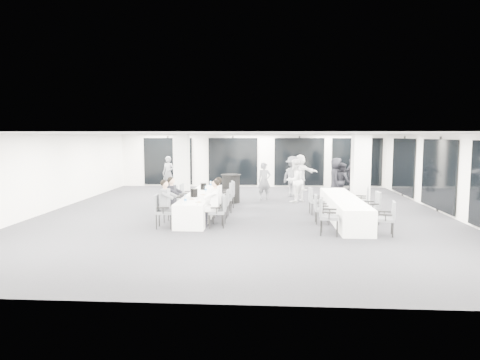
# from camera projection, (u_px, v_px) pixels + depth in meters

# --- Properties ---
(room) EXTENTS (14.04, 16.04, 2.84)m
(room) POSITION_uv_depth(u_px,v_px,m) (269.00, 172.00, 15.80)
(room) COLOR #25252A
(room) RESTS_ON ground
(column_left) EXTENTS (0.60, 0.60, 2.80)m
(column_left) POSITION_uv_depth(u_px,v_px,m) (182.00, 167.00, 18.11)
(column_left) COLOR silver
(column_left) RESTS_ON floor
(column_right) EXTENTS (0.60, 0.60, 2.80)m
(column_right) POSITION_uv_depth(u_px,v_px,m) (360.00, 172.00, 15.48)
(column_right) COLOR silver
(column_right) RESTS_ON floor
(banquet_table_main) EXTENTS (0.90, 5.00, 0.75)m
(banquet_table_main) POSITION_uv_depth(u_px,v_px,m) (201.00, 204.00, 14.67)
(banquet_table_main) COLOR white
(banquet_table_main) RESTS_ON floor
(banquet_table_side) EXTENTS (0.90, 5.00, 0.75)m
(banquet_table_side) POSITION_uv_depth(u_px,v_px,m) (344.00, 209.00, 13.80)
(banquet_table_side) COLOR white
(banquet_table_side) RESTS_ON floor
(cocktail_table) EXTENTS (0.83, 0.83, 1.16)m
(cocktail_table) POSITION_uv_depth(u_px,v_px,m) (231.00, 188.00, 17.40)
(cocktail_table) COLOR black
(cocktail_table) RESTS_ON floor
(chair_main_left_near) EXTENTS (0.53, 0.59, 1.00)m
(chair_main_left_near) POSITION_uv_depth(u_px,v_px,m) (162.00, 209.00, 12.64)
(chair_main_left_near) COLOR #595C61
(chair_main_left_near) RESTS_ON floor
(chair_main_left_second) EXTENTS (0.49, 0.53, 0.86)m
(chair_main_left_second) POSITION_uv_depth(u_px,v_px,m) (169.00, 207.00, 13.53)
(chair_main_left_second) COLOR #595C61
(chair_main_left_second) RESTS_ON floor
(chair_main_left_mid) EXTENTS (0.58, 0.63, 1.04)m
(chair_main_left_mid) POSITION_uv_depth(u_px,v_px,m) (176.00, 198.00, 14.55)
(chair_main_left_mid) COLOR #595C61
(chair_main_left_mid) RESTS_ON floor
(chair_main_left_fourth) EXTENTS (0.50, 0.55, 0.91)m
(chair_main_left_fourth) POSITION_uv_depth(u_px,v_px,m) (180.00, 198.00, 15.31)
(chair_main_left_fourth) COLOR #595C61
(chair_main_left_fourth) RESTS_ON floor
(chair_main_left_far) EXTENTS (0.48, 0.53, 0.90)m
(chair_main_left_far) POSITION_uv_depth(u_px,v_px,m) (185.00, 194.00, 16.19)
(chair_main_left_far) COLOR #595C61
(chair_main_left_far) RESTS_ON floor
(chair_main_right_near) EXTENTS (0.57, 0.60, 0.97)m
(chair_main_right_near) POSITION_uv_depth(u_px,v_px,m) (219.00, 209.00, 12.74)
(chair_main_right_near) COLOR #595C61
(chair_main_right_near) RESTS_ON floor
(chair_main_right_second) EXTENTS (0.53, 0.56, 0.87)m
(chair_main_right_second) POSITION_uv_depth(u_px,v_px,m) (221.00, 207.00, 13.41)
(chair_main_right_second) COLOR #595C61
(chair_main_right_second) RESTS_ON floor
(chair_main_right_mid) EXTENTS (0.49, 0.54, 0.94)m
(chair_main_right_mid) POSITION_uv_depth(u_px,v_px,m) (224.00, 202.00, 14.27)
(chair_main_right_mid) COLOR #595C61
(chair_main_right_mid) RESTS_ON floor
(chair_main_right_fourth) EXTENTS (0.61, 0.65, 1.03)m
(chair_main_right_fourth) POSITION_uv_depth(u_px,v_px,m) (227.00, 196.00, 15.23)
(chair_main_right_fourth) COLOR #595C61
(chair_main_right_fourth) RESTS_ON floor
(chair_main_right_far) EXTENTS (0.61, 0.64, 1.00)m
(chair_main_right_far) POSITION_uv_depth(u_px,v_px,m) (229.00, 192.00, 16.27)
(chair_main_right_far) COLOR #595C61
(chair_main_right_far) RESTS_ON floor
(chair_side_left_near) EXTENTS (0.60, 0.64, 1.03)m
(chair_side_left_near) POSITION_uv_depth(u_px,v_px,m) (326.00, 214.00, 11.78)
(chair_side_left_near) COLOR #595C61
(chair_side_left_near) RESTS_ON floor
(chair_side_left_mid) EXTENTS (0.47, 0.52, 0.90)m
(chair_side_left_mid) POSITION_uv_depth(u_px,v_px,m) (320.00, 207.00, 13.28)
(chair_side_left_mid) COLOR #595C61
(chair_side_left_mid) RESTS_ON floor
(chair_side_left_far) EXTENTS (0.52, 0.56, 0.93)m
(chair_side_left_far) POSITION_uv_depth(u_px,v_px,m) (314.00, 199.00, 14.85)
(chair_side_left_far) COLOR #595C61
(chair_side_left_far) RESTS_ON floor
(chair_side_right_near) EXTENTS (0.56, 0.60, 0.95)m
(chair_side_right_near) POSITION_uv_depth(u_px,v_px,m) (388.00, 216.00, 11.65)
(chair_side_right_near) COLOR #595C61
(chair_side_right_near) RESTS_ON floor
(chair_side_right_mid) EXTENTS (0.51, 0.57, 1.00)m
(chair_side_right_mid) POSITION_uv_depth(u_px,v_px,m) (373.00, 205.00, 13.29)
(chair_side_right_mid) COLOR #595C61
(chair_side_right_mid) RESTS_ON floor
(chair_side_right_far) EXTENTS (0.59, 0.62, 0.97)m
(chair_side_right_far) POSITION_uv_depth(u_px,v_px,m) (363.00, 199.00, 14.65)
(chair_side_right_far) COLOR #595C61
(chair_side_right_far) RESTS_ON floor
(seated_guest_a) EXTENTS (0.50, 0.38, 1.44)m
(seated_guest_a) POSITION_uv_depth(u_px,v_px,m) (167.00, 201.00, 12.61)
(seated_guest_a) COLOR #595B61
(seated_guest_a) RESTS_ON floor
(seated_guest_b) EXTENTS (0.50, 0.38, 1.44)m
(seated_guest_b) POSITION_uv_depth(u_px,v_px,m) (174.00, 197.00, 13.48)
(seated_guest_b) COLOR black
(seated_guest_b) RESTS_ON floor
(seated_guest_c) EXTENTS (0.50, 0.38, 1.44)m
(seated_guest_c) POSITION_uv_depth(u_px,v_px,m) (213.00, 200.00, 12.71)
(seated_guest_c) COLOR white
(seated_guest_c) RESTS_ON floor
(seated_guest_d) EXTENTS (0.50, 0.38, 1.44)m
(seated_guest_d) POSITION_uv_depth(u_px,v_px,m) (216.00, 197.00, 13.37)
(seated_guest_d) COLOR white
(seated_guest_d) RESTS_ON floor
(standing_guest_a) EXTENTS (0.79, 0.71, 1.79)m
(standing_guest_a) POSITION_uv_depth(u_px,v_px,m) (264.00, 179.00, 18.29)
(standing_guest_a) COLOR #595B61
(standing_guest_a) RESTS_ON floor
(standing_guest_b) EXTENTS (1.11, 1.11, 2.02)m
(standing_guest_b) POSITION_uv_depth(u_px,v_px,m) (295.00, 178.00, 17.53)
(standing_guest_b) COLOR white
(standing_guest_b) RESTS_ON floor
(standing_guest_c) EXTENTS (1.40, 1.44, 2.06)m
(standing_guest_c) POSITION_uv_depth(u_px,v_px,m) (293.00, 174.00, 18.98)
(standing_guest_c) COLOR #595B61
(standing_guest_c) RESTS_ON floor
(standing_guest_d) EXTENTS (1.21, 1.12, 1.82)m
(standing_guest_d) POSITION_uv_depth(u_px,v_px,m) (352.00, 172.00, 21.11)
(standing_guest_d) COLOR black
(standing_guest_d) RESTS_ON floor
(standing_guest_e) EXTENTS (0.78, 1.07, 2.01)m
(standing_guest_e) POSITION_uv_depth(u_px,v_px,m) (336.00, 176.00, 18.41)
(standing_guest_e) COLOR black
(standing_guest_e) RESTS_ON floor
(standing_guest_f) EXTENTS (1.99, 1.50, 2.03)m
(standing_guest_f) POSITION_uv_depth(u_px,v_px,m) (300.00, 170.00, 21.23)
(standing_guest_f) COLOR white
(standing_guest_f) RESTS_ON floor
(standing_guest_g) EXTENTS (0.85, 0.76, 1.92)m
(standing_guest_g) POSITION_uv_depth(u_px,v_px,m) (168.00, 171.00, 21.40)
(standing_guest_g) COLOR #595B61
(standing_guest_g) RESTS_ON floor
(standing_guest_h) EXTENTS (0.69, 0.95, 1.79)m
(standing_guest_h) POSITION_uv_depth(u_px,v_px,m) (343.00, 179.00, 18.15)
(standing_guest_h) COLOR black
(standing_guest_h) RESTS_ON floor
(ice_bucket_near) EXTENTS (0.24, 0.24, 0.27)m
(ice_bucket_near) POSITION_uv_depth(u_px,v_px,m) (194.00, 193.00, 13.82)
(ice_bucket_near) COLOR black
(ice_bucket_near) RESTS_ON banquet_table_main
(ice_bucket_far) EXTENTS (0.22, 0.22, 0.25)m
(ice_bucket_far) POSITION_uv_depth(u_px,v_px,m) (203.00, 186.00, 15.69)
(ice_bucket_far) COLOR black
(ice_bucket_far) RESTS_ON banquet_table_main
(water_bottle_a) EXTENTS (0.07, 0.07, 0.23)m
(water_bottle_a) POSITION_uv_depth(u_px,v_px,m) (185.00, 199.00, 12.62)
(water_bottle_a) COLOR silver
(water_bottle_a) RESTS_ON banquet_table_main
(water_bottle_b) EXTENTS (0.07, 0.07, 0.21)m
(water_bottle_b) POSITION_uv_depth(u_px,v_px,m) (206.00, 189.00, 15.06)
(water_bottle_b) COLOR silver
(water_bottle_b) RESTS_ON banquet_table_main
(water_bottle_c) EXTENTS (0.07, 0.07, 0.21)m
(water_bottle_c) POSITION_uv_depth(u_px,v_px,m) (211.00, 184.00, 16.62)
(water_bottle_c) COLOR silver
(water_bottle_c) RESTS_ON banquet_table_main
(plate_a) EXTENTS (0.19, 0.19, 0.03)m
(plate_a) POSITION_uv_depth(u_px,v_px,m) (192.00, 199.00, 13.29)
(plate_a) COLOR white
(plate_a) RESTS_ON banquet_table_main
(plate_b) EXTENTS (0.22, 0.22, 0.03)m
(plate_b) POSITION_uv_depth(u_px,v_px,m) (199.00, 202.00, 12.69)
(plate_b) COLOR white
(plate_b) RESTS_ON banquet_table_main
(plate_c) EXTENTS (0.22, 0.22, 0.03)m
(plate_c) POSITION_uv_depth(u_px,v_px,m) (203.00, 195.00, 14.27)
(plate_c) COLOR white
(plate_c) RESTS_ON banquet_table_main
(wine_glass) EXTENTS (0.07, 0.07, 0.19)m
(wine_glass) POSITION_uv_depth(u_px,v_px,m) (197.00, 200.00, 12.33)
(wine_glass) COLOR silver
(wine_glass) RESTS_ON banquet_table_main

